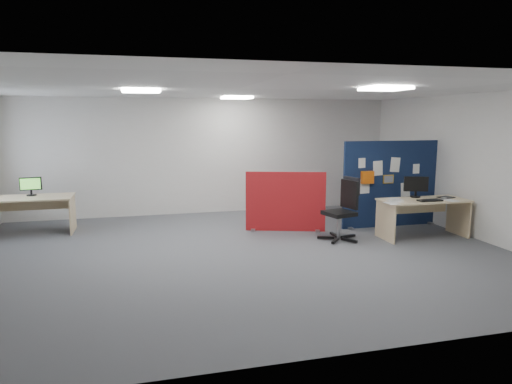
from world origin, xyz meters
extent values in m
plane|color=#4F5257|center=(0.00, 0.00, 0.00)|extent=(9.00, 9.00, 0.00)
cube|color=white|center=(0.00, 0.00, 2.70)|extent=(9.00, 7.00, 0.02)
cube|color=silver|center=(0.00, 3.50, 1.35)|extent=(9.00, 0.02, 2.70)
cube|color=silver|center=(0.00, -3.50, 1.35)|extent=(9.00, 0.02, 2.70)
cube|color=silver|center=(4.50, 0.00, 1.35)|extent=(0.02, 7.00, 2.70)
cube|color=white|center=(2.00, -1.00, 2.67)|extent=(0.60, 0.60, 0.04)
cube|color=white|center=(-1.50, 0.50, 2.67)|extent=(0.60, 0.60, 0.04)
cube|color=white|center=(0.50, 2.50, 2.67)|extent=(0.60, 0.60, 0.04)
cube|color=#0E1A35|center=(3.48, 1.15, 0.89)|extent=(2.16, 0.06, 1.78)
cube|color=gray|center=(2.55, 1.15, 0.02)|extent=(0.08, 0.30, 0.04)
cube|color=gray|center=(4.41, 1.15, 0.02)|extent=(0.08, 0.30, 0.04)
cube|color=white|center=(2.77, 1.11, 1.35)|extent=(0.15, 0.01, 0.20)
cube|color=white|center=(3.13, 1.11, 1.23)|extent=(0.21, 0.01, 0.30)
cube|color=white|center=(3.52, 1.11, 1.29)|extent=(0.21, 0.01, 0.30)
cube|color=white|center=(4.02, 1.11, 1.20)|extent=(0.15, 0.01, 0.20)
cube|color=white|center=(2.85, 1.11, 0.87)|extent=(0.21, 0.01, 0.30)
cube|color=white|center=(3.79, 1.11, 0.77)|extent=(0.21, 0.01, 0.30)
cube|color=white|center=(4.21, 1.11, 0.91)|extent=(0.15, 0.01, 0.20)
cube|color=gold|center=(3.38, 1.11, 1.00)|extent=(0.24, 0.01, 0.18)
cube|color=#DE5C0E|center=(2.88, 1.07, 1.06)|extent=(0.25, 0.10, 0.25)
cube|color=#D6B889|center=(3.58, 0.16, 0.71)|extent=(1.63, 0.73, 0.03)
cube|color=#D6B889|center=(2.79, 0.16, 0.35)|extent=(0.03, 0.67, 0.70)
cube|color=#D6B889|center=(4.37, 0.16, 0.35)|extent=(0.03, 0.67, 0.70)
cube|color=#D6B889|center=(3.58, 0.49, 0.55)|extent=(1.47, 0.02, 0.30)
cylinder|color=black|center=(3.57, 0.42, 0.74)|extent=(0.19, 0.19, 0.02)
cube|color=black|center=(3.57, 0.42, 0.80)|extent=(0.05, 0.04, 0.09)
cube|color=black|center=(3.57, 0.42, 0.99)|extent=(0.44, 0.19, 0.28)
cube|color=white|center=(3.57, 0.40, 0.99)|extent=(0.39, 0.14, 0.24)
cube|color=black|center=(3.59, -0.01, 0.74)|extent=(0.45, 0.18, 0.02)
cube|color=gray|center=(3.96, 0.09, 0.74)|extent=(0.11, 0.09, 0.03)
cube|color=black|center=(4.11, 0.22, 0.74)|extent=(0.33, 0.29, 0.01)
cube|color=maroon|center=(1.22, 1.29, 0.60)|extent=(1.53, 0.54, 1.19)
cube|color=gray|center=(0.58, 1.29, 0.02)|extent=(0.08, 0.30, 0.04)
cube|color=gray|center=(1.86, 1.29, 0.02)|extent=(0.08, 0.30, 0.04)
cube|color=#D6B889|center=(-3.68, 2.31, 0.71)|extent=(1.62, 0.81, 0.03)
cube|color=#D6B889|center=(-2.90, 2.31, 0.35)|extent=(0.03, 0.74, 0.70)
cube|color=#D6B889|center=(-3.68, 2.69, 0.55)|extent=(1.46, 0.02, 0.30)
cylinder|color=black|center=(-3.66, 2.47, 0.74)|extent=(0.18, 0.18, 0.02)
cube|color=black|center=(-3.66, 2.47, 0.80)|extent=(0.04, 0.03, 0.09)
cube|color=black|center=(-3.66, 2.47, 0.97)|extent=(0.40, 0.09, 0.25)
cube|color=green|center=(-3.66, 2.45, 0.97)|extent=(0.36, 0.06, 0.21)
cube|color=black|center=(2.18, 0.42, 0.04)|extent=(0.32, 0.13, 0.04)
cube|color=black|center=(1.97, 0.60, 0.04)|extent=(0.07, 0.32, 0.04)
cube|color=black|center=(1.74, 0.45, 0.04)|extent=(0.31, 0.16, 0.04)
cube|color=black|center=(1.81, 0.19, 0.04)|extent=(0.24, 0.28, 0.04)
cube|color=black|center=(2.08, 0.17, 0.04)|extent=(0.22, 0.30, 0.04)
cylinder|color=gray|center=(1.96, 0.37, 0.26)|extent=(0.06, 0.06, 0.44)
cube|color=black|center=(1.96, 0.37, 0.51)|extent=(0.59, 0.59, 0.07)
cube|color=black|center=(2.18, 0.42, 0.85)|extent=(0.16, 0.44, 0.53)
cube|color=black|center=(2.22, 0.44, 1.00)|extent=(0.16, 0.40, 0.32)
cube|color=white|center=(2.96, 0.13, 0.73)|extent=(0.23, 0.31, 0.00)
cube|color=white|center=(3.08, 0.30, 0.73)|extent=(0.27, 0.34, 0.00)
cube|color=white|center=(4.00, -0.04, 0.73)|extent=(0.23, 0.32, 0.00)
cube|color=white|center=(2.78, -0.03, 0.73)|extent=(0.22, 0.31, 0.00)
camera|label=1|loc=(-1.58, -7.21, 2.23)|focal=32.00mm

